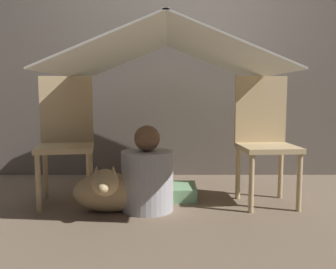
{
  "coord_description": "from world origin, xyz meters",
  "views": [
    {
      "loc": [
        0.01,
        -2.56,
        0.81
      ],
      "look_at": [
        0.0,
        0.1,
        0.51
      ],
      "focal_mm": 40.0,
      "sensor_mm": 36.0,
      "label": 1
    }
  ],
  "objects": [
    {
      "name": "wall_back",
      "position": [
        0.0,
        1.11,
        1.25
      ],
      "size": [
        7.0,
        0.05,
        2.5
      ],
      "color": "#6B6056",
      "rests_on": "ground_plane"
    },
    {
      "name": "chair_right",
      "position": [
        0.72,
        0.17,
        0.5
      ],
      "size": [
        0.42,
        0.42,
        0.93
      ],
      "rotation": [
        0.0,
        0.0,
        0.08
      ],
      "color": "#D1B27F",
      "rests_on": "ground_plane"
    },
    {
      "name": "ground_plane",
      "position": [
        0.0,
        0.0,
        0.0
      ],
      "size": [
        8.8,
        8.8,
        0.0
      ],
      "primitive_type": "plane",
      "color": "#7A6651"
    },
    {
      "name": "sheet_canopy",
      "position": [
        0.0,
        0.1,
        1.09
      ],
      "size": [
        1.46,
        1.44,
        0.31
      ],
      "color": "silver"
    },
    {
      "name": "person_front",
      "position": [
        -0.13,
        -0.03,
        0.23
      ],
      "size": [
        0.36,
        0.36,
        0.59
      ],
      "color": "#B2B2B7",
      "rests_on": "ground_plane"
    },
    {
      "name": "chair_left",
      "position": [
        -0.74,
        0.17,
        0.5
      ],
      "size": [
        0.45,
        0.45,
        0.93
      ],
      "rotation": [
        0.0,
        0.0,
        0.17
      ],
      "color": "#D1B27F",
      "rests_on": "ground_plane"
    },
    {
      "name": "dog",
      "position": [
        -0.38,
        -0.1,
        0.16
      ],
      "size": [
        0.51,
        0.41,
        0.36
      ],
      "color": "tan",
      "rests_on": "ground_plane"
    },
    {
      "name": "floor_cushion",
      "position": [
        0.02,
        0.27,
        0.05
      ],
      "size": [
        0.4,
        0.32,
        0.1
      ],
      "color": "#7FB27F",
      "rests_on": "ground_plane"
    }
  ]
}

